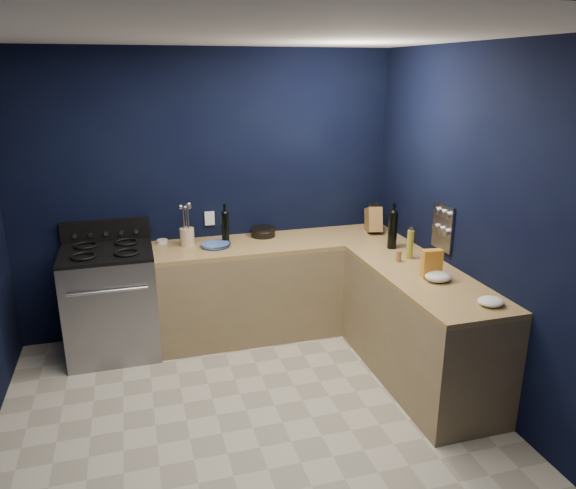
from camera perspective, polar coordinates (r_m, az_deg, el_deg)
name	(u,v)px	position (r m, az deg, el deg)	size (l,w,h in m)	color
floor	(253,429)	(4.07, -3.70, -18.64)	(3.50, 3.50, 0.02)	#B7B19F
ceiling	(243,31)	(3.29, -4.67, 21.30)	(3.50, 3.50, 0.02)	silver
wall_back	(208,195)	(5.13, -8.32, 5.16)	(3.50, 0.02, 2.60)	black
wall_right	(489,231)	(4.18, 20.19, 1.31)	(0.02, 3.50, 2.60)	black
wall_front	(360,413)	(1.94, 7.49, -17.06)	(3.50, 0.02, 2.60)	black
cab_back	(280,288)	(5.20, -0.81, -4.53)	(2.30, 0.63, 0.86)	#897551
top_back	(280,243)	(5.05, -0.83, 0.20)	(2.30, 0.63, 0.04)	brown
cab_right	(419,329)	(4.53, 13.54, -8.59)	(0.63, 1.67, 0.86)	#897551
top_right	(424,277)	(4.36, 13.96, -3.27)	(0.63, 1.67, 0.04)	brown
gas_range	(112,304)	(5.03, -17.92, -5.90)	(0.76, 0.66, 0.92)	gray
oven_door	(111,320)	(4.74, -17.97, -7.50)	(0.59, 0.02, 0.42)	black
cooktop	(106,252)	(4.86, -18.44, -0.76)	(0.76, 0.66, 0.03)	black
backguard	(106,231)	(5.12, -18.47, 1.38)	(0.76, 0.06, 0.20)	black
spice_panel	(443,227)	(4.63, 15.85, 1.74)	(0.02, 0.28, 0.38)	gray
wall_outlet	(210,218)	(5.17, -8.18, 2.72)	(0.09, 0.02, 0.13)	white
plate_stack	(215,245)	(4.91, -7.60, -0.05)	(0.25, 0.25, 0.03)	#335F9B
ramekin	(162,242)	(5.08, -12.97, 0.31)	(0.09, 0.09, 0.04)	white
utensil_crock	(187,237)	(4.97, -10.47, 0.79)	(0.13, 0.13, 0.16)	beige
wine_bottle_back	(225,228)	(4.97, -6.55, 1.73)	(0.07, 0.07, 0.28)	black
lemon_basket	(263,232)	(5.17, -2.61, 1.33)	(0.23, 0.23, 0.09)	black
knife_block	(373,220)	(5.35, 8.90, 2.54)	(0.13, 0.22, 0.24)	brown
wine_bottle_right	(393,230)	(4.87, 10.85, 1.45)	(0.08, 0.08, 0.33)	black
oil_bottle	(410,244)	(4.65, 12.62, 0.01)	(0.06, 0.06, 0.24)	olive
spice_jar_near	(399,256)	(4.57, 11.47, -1.21)	(0.04, 0.04, 0.09)	olive
spice_jar_far	(426,258)	(4.57, 14.20, -1.42)	(0.05, 0.05, 0.09)	olive
crouton_bag	(432,264)	(4.26, 14.75, -1.95)	(0.15, 0.07, 0.22)	#B22F17
towel_front	(438,277)	(4.22, 15.38, -3.25)	(0.20, 0.17, 0.07)	white
towel_end	(491,301)	(3.91, 20.39, -5.59)	(0.18, 0.16, 0.05)	white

